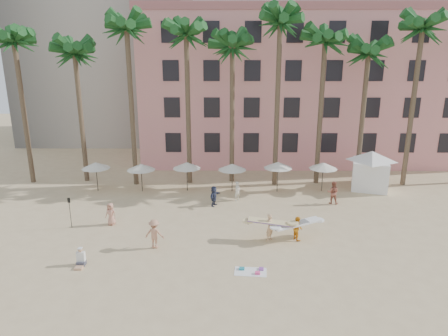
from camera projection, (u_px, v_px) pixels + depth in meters
name	position (u px, v px, depth m)	size (l,w,h in m)	color
ground	(251.00, 261.00, 23.56)	(120.00, 120.00, 0.00)	#D1B789
pink_hotel	(300.00, 88.00, 46.29)	(35.00, 14.00, 16.00)	#E19189
palm_row	(250.00, 40.00, 34.40)	(44.40, 5.40, 16.30)	brown
umbrella_row	(209.00, 166.00, 34.96)	(22.50, 2.70, 2.73)	#332B23
cabana	(371.00, 167.00, 35.69)	(5.62, 5.62, 3.50)	white
beach_towel	(251.00, 271.00, 22.40)	(1.88, 1.16, 0.14)	white
carrier_yellow	(270.00, 226.00, 25.95)	(2.96, 1.07, 1.83)	tan
carrier_white	(297.00, 227.00, 26.10)	(3.28, 1.87, 1.60)	orange
beachgoers	(219.00, 207.00, 29.46)	(17.88, 9.27, 1.90)	tan
paddle	(70.00, 209.00, 27.71)	(0.18, 0.04, 2.23)	black
seated_man	(81.00, 260.00, 22.97)	(0.47, 0.83, 1.08)	#3F3F4C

